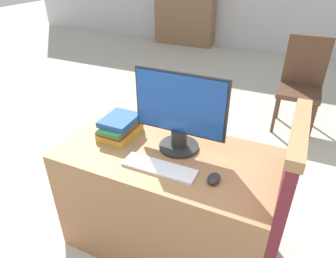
% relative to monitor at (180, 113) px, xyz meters
% --- Properties ---
extents(desk, '(1.26, 0.67, 0.74)m').
position_rel_monitor_xyz_m(desk, '(-0.04, -0.08, -0.61)').
color(desk, '#9E7047').
rests_on(desk, ground_plane).
extents(carrel_divider, '(0.07, 0.58, 1.11)m').
position_rel_monitor_xyz_m(carrel_divider, '(0.62, -0.12, -0.41)').
color(carrel_divider, maroon).
rests_on(carrel_divider, ground_plane).
extents(monitor, '(0.54, 0.24, 0.47)m').
position_rel_monitor_xyz_m(monitor, '(0.00, 0.00, 0.00)').
color(monitor, '#282828').
rests_on(monitor, desk).
extents(keyboard, '(0.41, 0.12, 0.02)m').
position_rel_monitor_xyz_m(keyboard, '(-0.02, -0.23, -0.23)').
color(keyboard, white).
rests_on(keyboard, desk).
extents(mouse, '(0.06, 0.09, 0.04)m').
position_rel_monitor_xyz_m(mouse, '(0.28, -0.21, -0.22)').
color(mouse, '#262626').
rests_on(mouse, desk).
extents(book_stack, '(0.20, 0.28, 0.13)m').
position_rel_monitor_xyz_m(book_stack, '(-0.40, -0.02, -0.17)').
color(book_stack, gold).
rests_on(book_stack, desk).
extents(far_chair, '(0.44, 0.44, 1.00)m').
position_rel_monitor_xyz_m(far_chair, '(0.60, 2.03, -0.43)').
color(far_chair, '#4C3323').
rests_on(far_chair, ground_plane).
extents(bookshelf_far, '(1.27, 0.32, 1.73)m').
position_rel_monitor_xyz_m(bookshelf_far, '(-1.92, 4.85, -0.11)').
color(bookshelf_far, '#846042').
rests_on(bookshelf_far, ground_plane).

